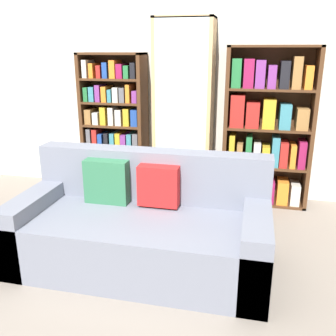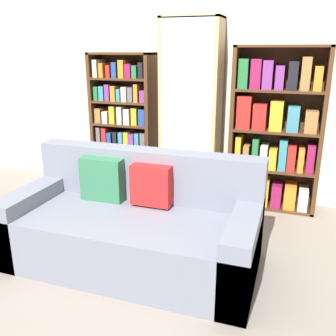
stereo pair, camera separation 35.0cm
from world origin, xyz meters
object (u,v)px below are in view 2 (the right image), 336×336
Objects in this scene: wine_bottle at (233,206)px; bookshelf_right at (274,133)px; bookshelf_left at (124,126)px; display_cabinet at (191,112)px; couch at (134,227)px.

bookshelf_right is at bearing 56.32° from wine_bottle.
display_cabinet is (0.82, -0.02, 0.21)m from bookshelf_left.
display_cabinet is (0.05, 1.48, 0.69)m from couch.
bookshelf_left reaches higher than wine_bottle.
couch is 1.84m from bookshelf_right.
bookshelf_right is 5.02× the size of wine_bottle.
bookshelf_left is 4.79× the size of wine_bottle.
couch is 1.63m from display_cabinet.
bookshelf_right is (0.94, 1.49, 0.52)m from couch.
couch is 0.99× the size of display_cabinet.
wine_bottle is (0.62, 1.02, -0.16)m from couch.
bookshelf_right reaches higher than couch.
couch is 5.79× the size of wine_bottle.
display_cabinet is at bearing 88.19° from couch.
display_cabinet is 1.17× the size of bookshelf_right.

